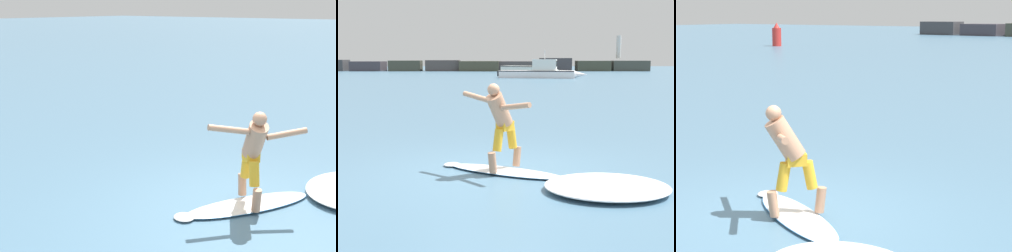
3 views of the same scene
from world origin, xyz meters
The scene contains 4 objects.
ground_plane centered at (0.00, 0.00, 0.00)m, with size 200.00×200.00×0.00m, color slate.
surfboard centered at (0.16, 0.02, 0.03)m, with size 2.28×1.51×0.20m.
surfer centered at (0.13, -0.08, 0.94)m, with size 1.17×1.06×1.50m.
channel_marker_buoy centered at (-26.41, 30.49, 0.87)m, with size 0.75×0.75×1.94m.
Camera 3 is at (4.72, -5.57, 2.72)m, focal length 60.00 mm.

